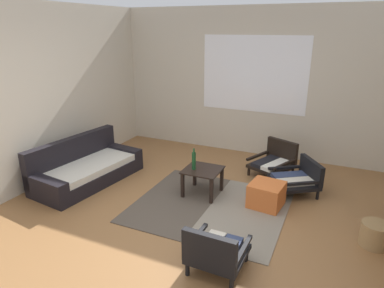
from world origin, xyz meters
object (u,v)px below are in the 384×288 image
(armchair_corner, at_px, (298,178))
(glass_bottle, at_px, (194,160))
(ottoman_orange, at_px, (266,195))
(couch, at_px, (86,169))
(armchair_by_window, at_px, (274,160))
(armchair_striped_foreground, at_px, (216,251))
(wicker_basket, at_px, (375,235))
(coffee_table, at_px, (203,175))

(armchair_corner, relative_size, glass_bottle, 2.64)
(ottoman_orange, bearing_deg, couch, -172.32)
(couch, relative_size, armchair_by_window, 2.24)
(couch, bearing_deg, armchair_corner, 17.51)
(armchair_by_window, distance_m, armchair_striped_foreground, 2.66)
(armchair_striped_foreground, bearing_deg, glass_bottle, 121.32)
(armchair_by_window, bearing_deg, ottoman_orange, -83.70)
(glass_bottle, height_order, wicker_basket, glass_bottle)
(coffee_table, distance_m, armchair_striped_foreground, 1.68)
(armchair_striped_foreground, bearing_deg, wicker_basket, 37.99)
(couch, distance_m, ottoman_orange, 2.82)
(couch, distance_m, armchair_by_window, 3.06)
(couch, distance_m, wicker_basket, 4.10)
(armchair_by_window, bearing_deg, wicker_basket, -46.59)
(couch, relative_size, coffee_table, 3.47)
(armchair_striped_foreground, relative_size, ottoman_orange, 1.30)
(armchair_by_window, distance_m, glass_bottle, 1.55)
(armchair_corner, bearing_deg, coffee_table, -152.75)
(couch, bearing_deg, ottoman_orange, 7.68)
(coffee_table, relative_size, armchair_corner, 0.63)
(couch, height_order, glass_bottle, glass_bottle)
(couch, bearing_deg, armchair_by_window, 29.37)
(ottoman_orange, xyz_separation_m, glass_bottle, (-1.04, -0.09, 0.37))
(ottoman_orange, height_order, glass_bottle, glass_bottle)
(armchair_striped_foreground, height_order, wicker_basket, armchair_striped_foreground)
(ottoman_orange, xyz_separation_m, wicker_basket, (1.31, -0.39, -0.03))
(armchair_corner, xyz_separation_m, glass_bottle, (-1.38, -0.70, 0.30))
(armchair_corner, xyz_separation_m, ottoman_orange, (-0.33, -0.61, -0.06))
(couch, height_order, armchair_by_window, couch)
(glass_bottle, relative_size, wicker_basket, 1.01)
(couch, height_order, armchair_corner, couch)
(ottoman_orange, distance_m, wicker_basket, 1.36)
(armchair_by_window, xyz_separation_m, glass_bottle, (-0.92, -1.22, 0.29))
(coffee_table, bearing_deg, armchair_corner, 27.25)
(armchair_by_window, distance_m, wicker_basket, 2.09)
(ottoman_orange, bearing_deg, armchair_by_window, 96.30)
(armchair_by_window, xyz_separation_m, armchair_striped_foreground, (-0.04, -2.66, 0.00))
(armchair_by_window, relative_size, glass_bottle, 2.56)
(couch, distance_m, armchair_striped_foreground, 2.88)
(coffee_table, distance_m, armchair_by_window, 1.42)
(coffee_table, bearing_deg, couch, -169.75)
(armchair_striped_foreground, bearing_deg, armchair_by_window, 89.13)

